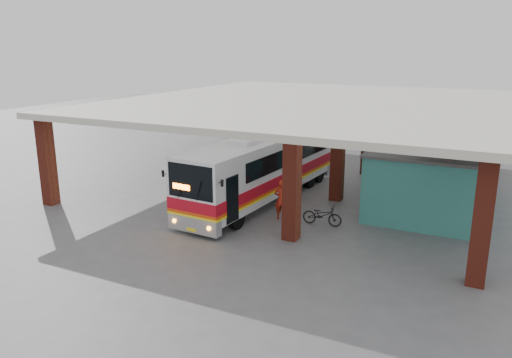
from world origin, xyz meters
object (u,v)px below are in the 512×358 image
at_px(coach_bus, 262,168).
at_px(pedestrian, 282,200).
at_px(motorcycle, 322,215).
at_px(red_chair, 385,188).

relative_size(coach_bus, pedestrian, 6.47).
distance_m(coach_bus, motorcycle, 4.60).
xyz_separation_m(coach_bus, motorcycle, (3.91, -2.05, -1.26)).
xyz_separation_m(motorcycle, pedestrian, (-1.90, -0.11, 0.47)).
relative_size(motorcycle, red_chair, 2.47).
bearing_deg(coach_bus, motorcycle, -23.85).
distance_m(coach_bus, pedestrian, 3.06).
bearing_deg(red_chair, motorcycle, -78.71).
relative_size(coach_bus, red_chair, 17.04).
height_order(coach_bus, red_chair, coach_bus).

